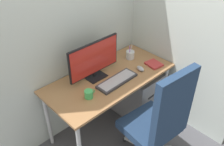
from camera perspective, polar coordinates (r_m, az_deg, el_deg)
name	(u,v)px	position (r m, az deg, el deg)	size (l,w,h in m)	color
ground_plane	(110,126)	(3.14, -0.43, -12.20)	(8.00, 8.00, 0.00)	#4C4C51
wall_back	(85,10)	(2.58, -6.40, 14.30)	(2.62, 0.04, 2.80)	#B7C1BC
wall_side_right	(172,6)	(2.76, 13.74, 14.92)	(0.04, 1.87, 2.80)	#B7C1BC
desk	(110,83)	(2.68, -0.49, -2.29)	(1.44, 0.68, 0.76)	#996B42
office_chair	(160,119)	(2.40, 11.09, -10.58)	(0.58, 0.59, 1.21)	black
filing_cabinet	(137,92)	(3.16, 5.75, -4.43)	(0.45, 0.55, 0.62)	slate
monitor	(94,59)	(2.53, -4.15, 3.20)	(0.63, 0.17, 0.41)	black
keyboard	(117,81)	(2.55, 1.20, -1.80)	(0.47, 0.17, 0.03)	#333338
mouse	(140,69)	(2.75, 6.63, 1.04)	(0.06, 0.11, 0.04)	#9EA0A5
pen_holder	(130,55)	(2.94, 4.24, 4.27)	(0.10, 0.10, 0.19)	silver
notebook	(154,64)	(2.87, 9.73, 2.06)	(0.15, 0.17, 0.02)	#B23333
coffee_mug	(89,94)	(2.35, -5.42, -4.90)	(0.12, 0.08, 0.08)	#3FAD59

